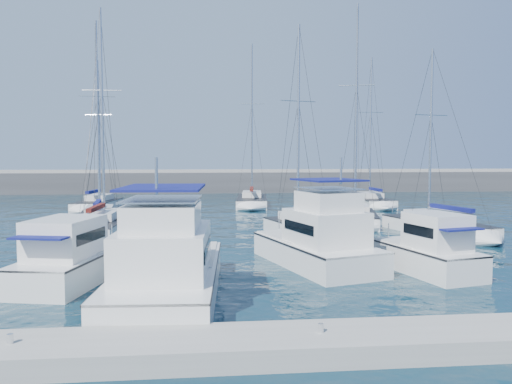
{
  "coord_description": "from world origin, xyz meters",
  "views": [
    {
      "loc": [
        -3.03,
        -23.86,
        5.3
      ],
      "look_at": [
        0.23,
        8.91,
        3.0
      ],
      "focal_mm": 35.0,
      "sensor_mm": 36.0,
      "label": 1
    }
  ],
  "objects": [
    {
      "name": "dock_cleat_near_port",
      "position": [
        -8.0,
        -11.0,
        0.72
      ],
      "size": [
        0.16,
        0.16,
        0.25
      ],
      "primitive_type": "cylinder",
      "color": "silver",
      "rests_on": "dock"
    },
    {
      "name": "dock",
      "position": [
        0.0,
        -11.0,
        0.3
      ],
      "size": [
        40.0,
        2.2,
        0.6
      ],
      "primitive_type": "cube",
      "color": "gray",
      "rests_on": "ground"
    },
    {
      "name": "motor_yacht_port_outer",
      "position": [
        -8.71,
        -2.26,
        0.94
      ],
      "size": [
        4.14,
        7.43,
        3.2
      ],
      "rotation": [
        0.0,
        0.0,
        -0.22
      ],
      "color": "silver",
      "rests_on": "ground"
    },
    {
      "name": "motor_yacht_stbd_inner",
      "position": [
        2.4,
        -0.4,
        1.13
      ],
      "size": [
        5.51,
        8.47,
        4.69
      ],
      "rotation": [
        0.0,
        0.0,
        0.29
      ],
      "color": "silver",
      "rests_on": "ground"
    },
    {
      "name": "sailboat_mid_b",
      "position": [
        -10.31,
        11.51,
        0.53
      ],
      "size": [
        3.24,
        9.14,
        16.02
      ],
      "rotation": [
        0.0,
        0.0,
        -0.02
      ],
      "color": "silver",
      "rests_on": "ground"
    },
    {
      "name": "sailboat_mid_c",
      "position": [
        3.37,
        9.08,
        0.54
      ],
      "size": [
        4.63,
        7.41,
        14.54
      ],
      "rotation": [
        0.0,
        0.0,
        0.26
      ],
      "color": "silver",
      "rests_on": "ground"
    },
    {
      "name": "motor_yacht_port_inner",
      "position": [
        -4.49,
        -5.38,
        1.13
      ],
      "size": [
        4.2,
        10.28,
        4.69
      ],
      "rotation": [
        0.0,
        0.0,
        -0.06
      ],
      "color": "silver",
      "rests_on": "ground"
    },
    {
      "name": "sailboat_mid_d",
      "position": [
        8.62,
        14.19,
        0.57
      ],
      "size": [
        4.91,
        8.08,
        17.63
      ],
      "rotation": [
        0.0,
        0.0,
        -0.25
      ],
      "color": "silver",
      "rests_on": "ground"
    },
    {
      "name": "sailboat_back_a",
      "position": [
        -13.91,
        27.42,
        0.54
      ],
      "size": [
        4.01,
        7.8,
        15.34
      ],
      "rotation": [
        0.0,
        0.0,
        -0.13
      ],
      "color": "silver",
      "rests_on": "ground"
    },
    {
      "name": "sailboat_mid_a",
      "position": [
        -11.19,
        14.83,
        0.54
      ],
      "size": [
        4.15,
        8.57,
        15.97
      ],
      "rotation": [
        0.0,
        0.0,
        0.14
      ],
      "color": "silver",
      "rests_on": "ground"
    },
    {
      "name": "dock_cleat_centre",
      "position": [
        0.0,
        -11.0,
        0.72
      ],
      "size": [
        0.16,
        0.16,
        0.25
      ],
      "primitive_type": "cylinder",
      "color": "silver",
      "rests_on": "dock"
    },
    {
      "name": "ground",
      "position": [
        0.0,
        0.0,
        0.0
      ],
      "size": [
        220.0,
        220.0,
        0.0
      ],
      "primitive_type": "plane",
      "color": "black",
      "rests_on": "ground"
    },
    {
      "name": "sailboat_mid_e",
      "position": [
        12.73,
        8.84,
        0.5
      ],
      "size": [
        4.95,
        9.22,
        13.11
      ],
      "rotation": [
        0.0,
        0.0,
        0.23
      ],
      "color": "silver",
      "rests_on": "ground"
    },
    {
      "name": "sailboat_back_b",
      "position": [
        1.9,
        30.24,
        0.54
      ],
      "size": [
        4.12,
        10.06,
        17.99
      ],
      "rotation": [
        0.0,
        0.0,
        -0.1
      ],
      "color": "silver",
      "rests_on": "ground"
    },
    {
      "name": "sailboat_back_c",
      "position": [
        14.52,
        27.69,
        0.55
      ],
      "size": [
        3.08,
        7.26,
        16.22
      ],
      "rotation": [
        0.0,
        0.0,
        -0.0
      ],
      "color": "silver",
      "rests_on": "ground"
    },
    {
      "name": "breakwater",
      "position": [
        0.0,
        52.0,
        1.05
      ],
      "size": [
        160.0,
        6.0,
        4.45
      ],
      "color": "#424244",
      "rests_on": "ground"
    },
    {
      "name": "motor_yacht_stbd_outer",
      "position": [
        7.09,
        -2.26,
        0.94
      ],
      "size": [
        3.62,
        5.92,
        3.2
      ],
      "rotation": [
        0.0,
        0.0,
        0.24
      ],
      "color": "silver",
      "rests_on": "ground"
    }
  ]
}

